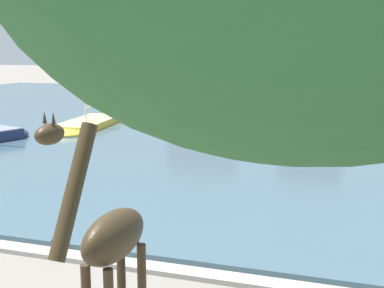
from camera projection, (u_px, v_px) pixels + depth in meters
name	position (u px, v px, depth m)	size (l,w,h in m)	color
harbor_water	(272.00, 117.00, 38.20)	(85.25, 54.84, 0.25)	#3D5666
quay_edge_coping	(81.00, 258.00, 12.37)	(85.25, 0.50, 0.12)	#ADA89E
giraffe_statue	(110.00, 244.00, 7.51)	(0.68, 2.46, 4.29)	#382B19
sailboat_teal	(139.00, 91.00, 57.65)	(3.55, 8.38, 9.01)	teal
sailboat_yellow	(85.00, 126.00, 31.79)	(3.28, 7.85, 6.46)	gold
sailboat_orange	(208.00, 91.00, 57.18)	(3.14, 6.75, 6.72)	orange
mooring_bollard	(56.00, 249.00, 12.38)	(0.24, 0.24, 0.50)	#232326
townhouse_tall_gabled	(204.00, 42.00, 69.35)	(8.94, 5.40, 12.24)	tan
townhouse_narrow_midrow	(316.00, 43.00, 65.39)	(7.90, 7.62, 11.89)	#8E5142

